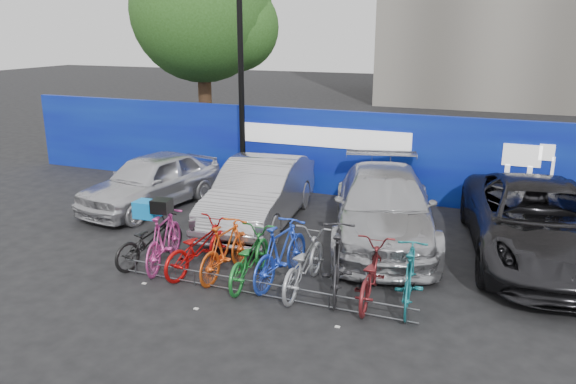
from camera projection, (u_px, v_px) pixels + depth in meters
The scene contains 21 objects.
ground at pixel (272, 283), 10.46m from camera, with size 100.00×100.00×0.00m, color black.
hoarding at pixel (357, 155), 15.47m from camera, with size 22.00×0.18×2.40m.
tree at pixel (208, 14), 20.39m from camera, with size 5.40×5.20×7.80m.
lamppost at pixel (241, 77), 15.48m from camera, with size 0.25×0.50×6.11m.
bike_rack at pixel (259, 288), 9.88m from camera, with size 5.60×0.03×0.30m.
car_0 at pixel (151, 181), 14.72m from camera, with size 1.70×4.22×1.44m, color silver.
car_1 at pixel (260, 193), 13.44m from camera, with size 1.64×4.71×1.55m, color #A3A2A6.
car_2 at pixel (384, 206), 12.41m from camera, with size 2.16×5.31×1.54m, color #B1B1B6.
car_3 at pixel (538, 223), 11.33m from camera, with size 2.62×5.68×1.58m, color black.
bike_0 at pixel (149, 240), 11.28m from camera, with size 0.63×1.81×0.95m, color black.
bike_1 at pixel (164, 239), 11.07m from camera, with size 0.53×1.87×1.12m, color #CE3C93.
bike_2 at pixel (198, 247), 10.85m from camera, with size 0.66×1.90×1.00m, color #AF0B0A.
bike_3 at pixel (226, 249), 10.62m from camera, with size 0.51×1.80×1.08m, color #DC4D13.
bike_4 at pixel (249, 257), 10.37m from camera, with size 0.65×1.87×0.98m, color #1E7C2C.
bike_5 at pixel (281, 253), 10.34m from camera, with size 0.55×1.96×1.18m, color blue.
bike_6 at pixel (303, 263), 10.06m from camera, with size 0.69×1.97×1.04m, color #989A9E.
bike_7 at pixel (337, 261), 9.93m from camera, with size 0.58×2.04×1.22m, color #252528.
bike_8 at pixel (370, 273), 9.67m from camera, with size 0.66×1.90×1.00m, color maroon.
bike_9 at pixel (410, 277), 9.45m from camera, with size 0.51×1.80×1.08m, color #197079.
cargo_crate at pixel (147, 209), 11.10m from camera, with size 0.47×0.36×0.33m, color #0C79CC.
cargo_topcase at pixel (162, 206), 10.87m from camera, with size 0.36×0.32×0.26m, color black.
Camera 1 is at (3.78, -8.78, 4.57)m, focal length 35.00 mm.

